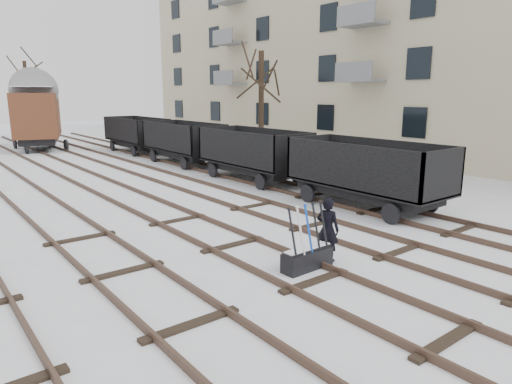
% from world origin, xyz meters
% --- Properties ---
extents(ground, '(120.00, 120.00, 0.00)m').
position_xyz_m(ground, '(0.00, 0.00, 0.00)').
color(ground, white).
rests_on(ground, ground).
extents(tracks, '(13.90, 52.00, 0.16)m').
position_xyz_m(tracks, '(-0.00, 13.67, 0.07)').
color(tracks, black).
rests_on(tracks, ground).
extents(apartment_block, '(10.12, 45.00, 16.10)m').
position_xyz_m(apartment_block, '(19.95, 14.00, 8.05)').
color(apartment_block, '#C2B595').
rests_on(apartment_block, ground).
extents(ground_frame, '(1.31, 0.46, 1.49)m').
position_xyz_m(ground_frame, '(0.42, 0.66, 0.28)').
color(ground_frame, black).
rests_on(ground_frame, ground).
extents(worker, '(0.54, 0.66, 1.55)m').
position_xyz_m(worker, '(1.17, 0.76, 0.77)').
color(worker, black).
rests_on(worker, ground).
extents(freight_wagon_a, '(2.27, 5.66, 2.31)m').
position_xyz_m(freight_wagon_a, '(6.00, 3.49, 0.88)').
color(freight_wagon_a, black).
rests_on(freight_wagon_a, ground).
extents(freight_wagon_b, '(2.27, 5.66, 2.31)m').
position_xyz_m(freight_wagon_b, '(6.00, 9.89, 0.88)').
color(freight_wagon_b, black).
rests_on(freight_wagon_b, ground).
extents(freight_wagon_c, '(2.27, 5.66, 2.31)m').
position_xyz_m(freight_wagon_c, '(6.00, 16.29, 0.88)').
color(freight_wagon_c, black).
rests_on(freight_wagon_c, ground).
extents(freight_wagon_d, '(2.27, 5.66, 2.31)m').
position_xyz_m(freight_wagon_d, '(6.00, 22.69, 0.88)').
color(freight_wagon_d, black).
rests_on(freight_wagon_d, ground).
extents(box_van_wagon, '(4.55, 6.32, 4.34)m').
position_xyz_m(box_van_wagon, '(1.19, 28.24, 2.53)').
color(box_van_wagon, black).
rests_on(box_van_wagon, ground).
extents(tree_near, '(0.30, 0.30, 6.19)m').
position_xyz_m(tree_near, '(9.71, 13.98, 3.09)').
color(tree_near, black).
rests_on(tree_near, ground).
extents(tree_far_right, '(0.30, 0.30, 6.58)m').
position_xyz_m(tree_far_right, '(2.67, 37.49, 3.29)').
color(tree_far_right, black).
rests_on(tree_far_right, ground).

